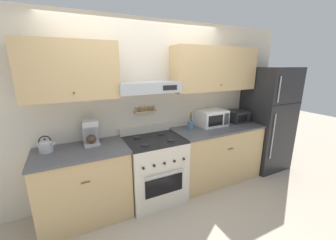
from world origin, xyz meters
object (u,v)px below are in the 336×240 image
object	(u,v)px
refrigerator	(267,119)
microwave	(211,118)
coffee_maker	(90,132)
tea_kettle	(46,145)
stove_range	(154,169)
toaster_oven	(237,116)
utensil_crock	(191,125)

from	to	relation	value
refrigerator	microwave	world-z (taller)	refrigerator
coffee_maker	microwave	world-z (taller)	coffee_maker
tea_kettle	microwave	xyz separation A→B (m)	(2.42, 0.02, 0.05)
stove_range	tea_kettle	bearing A→B (deg)	173.86
coffee_maker	stove_range	bearing A→B (deg)	-11.78
stove_range	toaster_oven	bearing A→B (deg)	4.72
stove_range	microwave	xyz separation A→B (m)	(1.12, 0.16, 0.60)
tea_kettle	utensil_crock	distance (m)	2.00
stove_range	utensil_crock	xyz separation A→B (m)	(0.70, 0.14, 0.54)
refrigerator	tea_kettle	distance (m)	3.60
toaster_oven	coffee_maker	bearing A→B (deg)	179.35
coffee_maker	tea_kettle	bearing A→B (deg)	-176.98
tea_kettle	coffee_maker	bearing A→B (deg)	3.02
refrigerator	toaster_oven	size ratio (longest dim) A/B	5.69
tea_kettle	utensil_crock	world-z (taller)	utensil_crock
tea_kettle	coffee_maker	distance (m)	0.51
microwave	utensil_crock	bearing A→B (deg)	-177.59
stove_range	microwave	distance (m)	1.28
tea_kettle	microwave	bearing A→B (deg)	0.42
microwave	toaster_oven	world-z (taller)	microwave
refrigerator	coffee_maker	bearing A→B (deg)	176.65
tea_kettle	utensil_crock	xyz separation A→B (m)	(2.00, 0.00, -0.01)
microwave	toaster_oven	distance (m)	0.56
stove_range	tea_kettle	distance (m)	1.42
tea_kettle	toaster_oven	size ratio (longest dim) A/B	0.61
microwave	toaster_oven	xyz separation A→B (m)	(0.56, -0.02, -0.03)
tea_kettle	utensil_crock	bearing A→B (deg)	0.00
coffee_maker	toaster_oven	size ratio (longest dim) A/B	0.98
stove_range	microwave	bearing A→B (deg)	8.03
refrigerator	tea_kettle	world-z (taller)	refrigerator
utensil_crock	coffee_maker	bearing A→B (deg)	178.99
stove_range	utensil_crock	size ratio (longest dim) A/B	3.66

